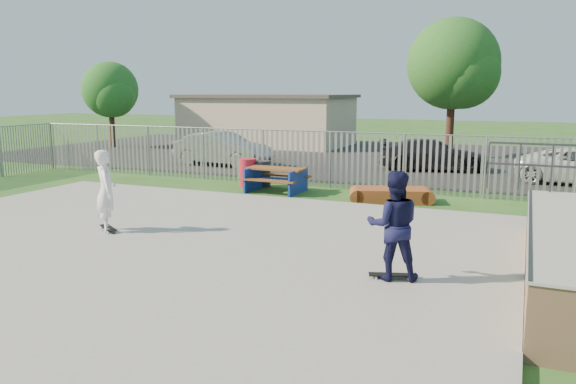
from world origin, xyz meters
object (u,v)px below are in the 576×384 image
at_px(trash_bin_red, 248,173).
at_px(tree_left, 110,90).
at_px(car_dark, 433,155).
at_px(skater_navy, 394,225).
at_px(trash_bin_grey, 263,174).
at_px(skater_white, 106,191).
at_px(picnic_table, 276,179).
at_px(funbox, 391,195).
at_px(tree_mid, 453,64).
at_px(car_silver, 222,149).

bearing_deg(trash_bin_red, tree_left, 145.75).
distance_m(car_dark, skater_navy, 15.39).
relative_size(trash_bin_grey, skater_white, 0.49).
xyz_separation_m(picnic_table, car_dark, (4.10, 7.44, 0.26)).
distance_m(funbox, skater_navy, 7.87).
height_order(picnic_table, skater_white, skater_white).
bearing_deg(car_dark, skater_white, 145.38).
xyz_separation_m(picnic_table, skater_white, (-1.15, -7.07, 0.68)).
bearing_deg(picnic_table, tree_left, 148.03).
height_order(tree_left, skater_navy, tree_left).
distance_m(trash_bin_red, tree_mid, 13.79).
distance_m(picnic_table, tree_mid, 13.81).
xyz_separation_m(picnic_table, tree_left, (-15.64, 10.25, 3.06)).
bearing_deg(car_silver, picnic_table, -130.53).
distance_m(trash_bin_red, car_silver, 6.04).
distance_m(funbox, trash_bin_red, 5.44).
bearing_deg(tree_mid, picnic_table, -108.29).
xyz_separation_m(car_dark, skater_white, (-5.25, -14.50, 0.42)).
bearing_deg(skater_white, trash_bin_red, -44.75).
xyz_separation_m(funbox, trash_bin_red, (-5.38, 0.76, 0.30)).
xyz_separation_m(picnic_table, funbox, (4.03, -0.23, -0.21)).
bearing_deg(car_silver, tree_mid, -46.65).
relative_size(trash_bin_red, trash_bin_grey, 1.09).
bearing_deg(funbox, trash_bin_grey, 150.15).
distance_m(car_silver, skater_navy, 17.03).
distance_m(picnic_table, trash_bin_red, 1.45).
distance_m(trash_bin_red, skater_white, 7.62).
distance_m(picnic_table, skater_white, 7.19).
xyz_separation_m(trash_bin_grey, tree_mid, (5.01, 11.65, 4.27)).
bearing_deg(car_dark, funbox, 164.77).
bearing_deg(picnic_table, trash_bin_grey, 138.98).
distance_m(trash_bin_red, trash_bin_grey, 0.55).
bearing_deg(car_silver, trash_bin_red, -136.32).
height_order(trash_bin_red, trash_bin_grey, trash_bin_red).
distance_m(picnic_table, trash_bin_grey, 1.21).
bearing_deg(skater_white, trash_bin_grey, -48.14).
xyz_separation_m(picnic_table, tree_mid, (4.12, 12.46, 4.31)).
relative_size(skater_navy, skater_white, 1.00).
relative_size(car_dark, tree_mid, 0.66).
distance_m(tree_left, skater_navy, 28.15).
xyz_separation_m(funbox, car_dark, (0.07, 7.67, 0.48)).
bearing_deg(trash_bin_red, funbox, -8.00).
bearing_deg(trash_bin_grey, car_dark, 53.00).
distance_m(trash_bin_red, skater_navy, 11.02).
bearing_deg(picnic_table, trash_bin_red, 160.21).
bearing_deg(skater_navy, trash_bin_red, -67.83).
bearing_deg(car_silver, skater_white, -156.94).
bearing_deg(skater_white, car_silver, -28.50).
height_order(car_silver, skater_navy, skater_navy).
xyz_separation_m(tree_mid, skater_navy, (1.66, -20.31, -3.63)).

